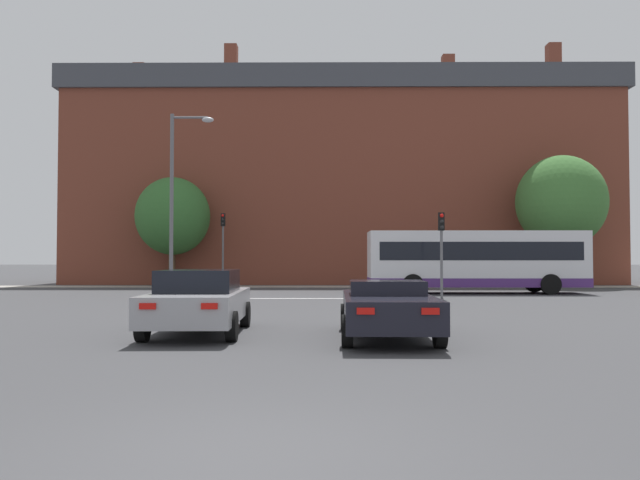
{
  "coord_description": "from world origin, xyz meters",
  "views": [
    {
      "loc": [
        0.68,
        -5.4,
        1.71
      ],
      "look_at": [
        0.46,
        24.97,
        2.66
      ],
      "focal_mm": 35.0,
      "sensor_mm": 36.0,
      "label": 1
    }
  ],
  "objects_px": {
    "bus_crossing_lead": "(475,260)",
    "traffic_light_far_left": "(223,238)",
    "pedestrian_walking_west": "(450,271)",
    "car_roadster_right": "(387,308)",
    "street_lamp_junction": "(178,188)",
    "pedestrian_waiting": "(467,272)",
    "traffic_light_near_right": "(441,240)",
    "pedestrian_walking_east": "(464,270)",
    "car_saloon_left": "(199,301)"
  },
  "relations": [
    {
      "from": "car_saloon_left",
      "to": "traffic_light_far_left",
      "type": "height_order",
      "value": "traffic_light_far_left"
    },
    {
      "from": "car_saloon_left",
      "to": "traffic_light_near_right",
      "type": "height_order",
      "value": "traffic_light_near_right"
    },
    {
      "from": "pedestrian_walking_west",
      "to": "traffic_light_far_left",
      "type": "bearing_deg",
      "value": -16.19
    },
    {
      "from": "bus_crossing_lead",
      "to": "car_roadster_right",
      "type": "bearing_deg",
      "value": -19.26
    },
    {
      "from": "pedestrian_waiting",
      "to": "pedestrian_walking_west",
      "type": "distance_m",
      "value": 1.25
    },
    {
      "from": "pedestrian_waiting",
      "to": "pedestrian_walking_west",
      "type": "bearing_deg",
      "value": -91.18
    },
    {
      "from": "traffic_light_far_left",
      "to": "pedestrian_walking_east",
      "type": "distance_m",
      "value": 15.31
    },
    {
      "from": "car_saloon_left",
      "to": "pedestrian_waiting",
      "type": "relative_size",
      "value": 2.98
    },
    {
      "from": "traffic_light_near_right",
      "to": "car_roadster_right",
      "type": "bearing_deg",
      "value": -105.25
    },
    {
      "from": "traffic_light_far_left",
      "to": "pedestrian_walking_east",
      "type": "relative_size",
      "value": 2.55
    },
    {
      "from": "street_lamp_junction",
      "to": "pedestrian_walking_west",
      "type": "height_order",
      "value": "street_lamp_junction"
    },
    {
      "from": "traffic_light_near_right",
      "to": "street_lamp_junction",
      "type": "bearing_deg",
      "value": -172.79
    },
    {
      "from": "pedestrian_walking_east",
      "to": "pedestrian_walking_west",
      "type": "height_order",
      "value": "pedestrian_walking_east"
    },
    {
      "from": "bus_crossing_lead",
      "to": "pedestrian_walking_west",
      "type": "distance_m",
      "value": 8.03
    },
    {
      "from": "traffic_light_near_right",
      "to": "pedestrian_walking_east",
      "type": "bearing_deg",
      "value": 72.87
    },
    {
      "from": "traffic_light_near_right",
      "to": "traffic_light_far_left",
      "type": "distance_m",
      "value": 16.0
    },
    {
      "from": "pedestrian_waiting",
      "to": "pedestrian_walking_east",
      "type": "xyz_separation_m",
      "value": [
        0.03,
        0.89,
        0.16
      ]
    },
    {
      "from": "car_saloon_left",
      "to": "traffic_light_far_left",
      "type": "distance_m",
      "value": 24.7
    },
    {
      "from": "pedestrian_walking_west",
      "to": "pedestrian_waiting",
      "type": "bearing_deg",
      "value": 115.23
    },
    {
      "from": "car_saloon_left",
      "to": "traffic_light_near_right",
      "type": "xyz_separation_m",
      "value": [
        8.06,
        13.24,
        1.81
      ]
    },
    {
      "from": "bus_crossing_lead",
      "to": "street_lamp_junction",
      "type": "distance_m",
      "value": 15.09
    },
    {
      "from": "pedestrian_waiting",
      "to": "bus_crossing_lead",
      "type": "bearing_deg",
      "value": 34.72
    },
    {
      "from": "traffic_light_far_left",
      "to": "street_lamp_junction",
      "type": "relative_size",
      "value": 0.58
    },
    {
      "from": "car_saloon_left",
      "to": "street_lamp_junction",
      "type": "relative_size",
      "value": 0.59
    },
    {
      "from": "pedestrian_walking_east",
      "to": "traffic_light_near_right",
      "type": "bearing_deg",
      "value": 123.96
    },
    {
      "from": "car_roadster_right",
      "to": "traffic_light_far_left",
      "type": "xyz_separation_m",
      "value": [
        -7.68,
        25.11,
        2.39
      ]
    },
    {
      "from": "bus_crossing_lead",
      "to": "pedestrian_waiting",
      "type": "height_order",
      "value": "bus_crossing_lead"
    },
    {
      "from": "pedestrian_walking_east",
      "to": "pedestrian_walking_west",
      "type": "xyz_separation_m",
      "value": [
        -0.91,
        0.0,
        -0.06
      ]
    },
    {
      "from": "car_saloon_left",
      "to": "street_lamp_junction",
      "type": "height_order",
      "value": "street_lamp_junction"
    },
    {
      "from": "car_saloon_left",
      "to": "car_roadster_right",
      "type": "bearing_deg",
      "value": -11.66
    },
    {
      "from": "traffic_light_far_left",
      "to": "pedestrian_walking_west",
      "type": "height_order",
      "value": "traffic_light_far_left"
    },
    {
      "from": "pedestrian_walking_east",
      "to": "pedestrian_waiting",
      "type": "bearing_deg",
      "value": 138.99
    },
    {
      "from": "car_roadster_right",
      "to": "street_lamp_junction",
      "type": "distance_m",
      "value": 15.19
    },
    {
      "from": "traffic_light_far_left",
      "to": "pedestrian_walking_west",
      "type": "xyz_separation_m",
      "value": [
        14.26,
        0.78,
        -2.05
      ]
    },
    {
      "from": "bus_crossing_lead",
      "to": "pedestrian_walking_west",
      "type": "relative_size",
      "value": 6.31
    },
    {
      "from": "street_lamp_junction",
      "to": "pedestrian_waiting",
      "type": "xyz_separation_m",
      "value": [
        14.98,
        12.44,
        -3.82
      ]
    },
    {
      "from": "bus_crossing_lead",
      "to": "pedestrian_walking_west",
      "type": "xyz_separation_m",
      "value": [
        0.32,
        7.99,
        -0.67
      ]
    },
    {
      "from": "traffic_light_far_left",
      "to": "pedestrian_walking_west",
      "type": "relative_size",
      "value": 2.69
    },
    {
      "from": "pedestrian_walking_west",
      "to": "car_saloon_left",
      "type": "bearing_deg",
      "value": 47.4
    },
    {
      "from": "bus_crossing_lead",
      "to": "street_lamp_junction",
      "type": "height_order",
      "value": "street_lamp_junction"
    },
    {
      "from": "bus_crossing_lead",
      "to": "pedestrian_walking_west",
      "type": "bearing_deg",
      "value": 177.71
    },
    {
      "from": "car_roadster_right",
      "to": "bus_crossing_lead",
      "type": "xyz_separation_m",
      "value": [
        6.25,
        17.9,
        1.01
      ]
    },
    {
      "from": "car_saloon_left",
      "to": "traffic_light_far_left",
      "type": "bearing_deg",
      "value": 96.44
    },
    {
      "from": "traffic_light_near_right",
      "to": "traffic_light_far_left",
      "type": "bearing_deg",
      "value": 135.96
    },
    {
      "from": "car_saloon_left",
      "to": "pedestrian_walking_west",
      "type": "xyz_separation_m",
      "value": [
        10.81,
        25.14,
        0.25
      ]
    },
    {
      "from": "pedestrian_walking_east",
      "to": "car_roadster_right",
      "type": "bearing_deg",
      "value": 124.97
    },
    {
      "from": "bus_crossing_lead",
      "to": "traffic_light_far_left",
      "type": "distance_m",
      "value": 15.75
    },
    {
      "from": "bus_crossing_lead",
      "to": "pedestrian_waiting",
      "type": "distance_m",
      "value": 7.24
    },
    {
      "from": "car_roadster_right",
      "to": "traffic_light_far_left",
      "type": "distance_m",
      "value": 26.37
    },
    {
      "from": "bus_crossing_lead",
      "to": "traffic_light_near_right",
      "type": "distance_m",
      "value": 4.69
    }
  ]
}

